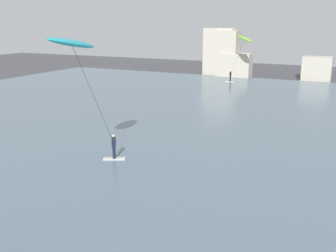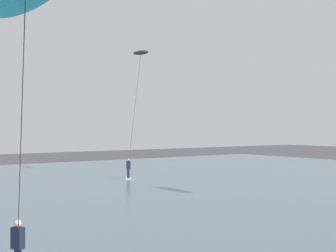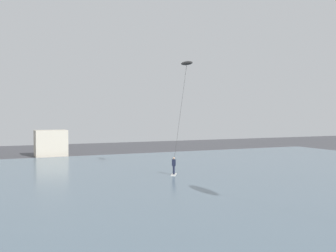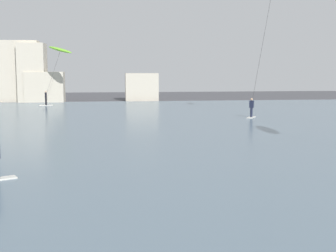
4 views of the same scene
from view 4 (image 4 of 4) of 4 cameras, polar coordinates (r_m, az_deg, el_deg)
The scene contains 4 objects.
water_bay at distance 33.09m, azimuth -1.87°, elevation -0.32°, with size 84.00×52.00×0.10m, color slate.
far_shore_buildings at distance 60.55m, azimuth -14.38°, elevation 5.76°, with size 19.74×4.19×7.57m.
kitesurfer_lime at distance 54.36m, azimuth -13.08°, elevation 8.53°, with size 4.00×3.07×6.76m.
kitesurfer_black at distance 41.71m, azimuth 12.15°, elevation 13.85°, with size 3.04×3.09×10.97m.
Camera 4 is at (-2.76, -1.53, 4.38)m, focal length 50.26 mm.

